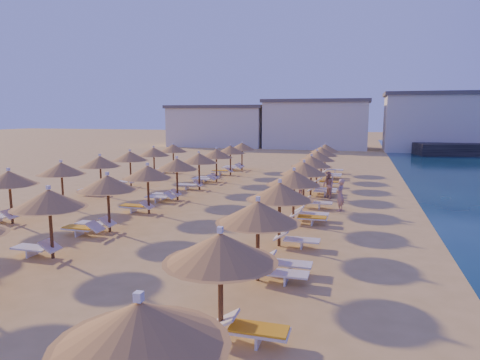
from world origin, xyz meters
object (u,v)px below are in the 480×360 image
(parasol_row_west, at_px, (163,169))
(beachgoer_a, at_px, (340,195))
(beachgoer_b, at_px, (328,185))
(beachgoer_c, at_px, (300,182))
(parasol_row_east, at_px, (299,174))

(parasol_row_west, height_order, beachgoer_a, parasol_row_west)
(beachgoer_b, bearing_deg, parasol_row_west, -91.02)
(parasol_row_west, distance_m, beachgoer_c, 8.62)
(beachgoer_c, xyz_separation_m, beachgoer_a, (2.66, -3.54, -0.02))
(parasol_row_west, height_order, beachgoer_c, parasol_row_west)
(parasol_row_east, bearing_deg, beachgoer_b, 76.50)
(parasol_row_east, bearing_deg, beachgoer_a, 35.65)
(parasol_row_east, relative_size, parasol_row_west, 1.00)
(parasol_row_east, xyz_separation_m, parasol_row_west, (-7.58, 0.00, 0.00))
(beachgoer_a, bearing_deg, parasol_row_east, -38.08)
(parasol_row_east, relative_size, beachgoer_b, 21.23)
(parasol_row_east, relative_size, beachgoer_a, 20.43)
(beachgoer_c, height_order, beachgoer_a, beachgoer_c)
(parasol_row_east, height_order, parasol_row_west, same)
(beachgoer_c, distance_m, beachgoer_a, 4.43)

